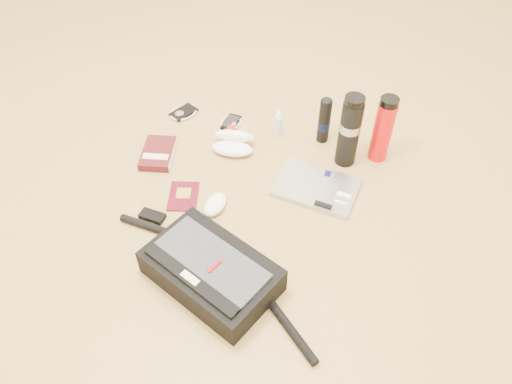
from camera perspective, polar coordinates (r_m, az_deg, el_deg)
ground at (r=1.73m, az=-1.47°, el=-2.67°), size 4.00×4.00×0.00m
messenger_bag at (r=1.53m, az=-5.22°, el=-8.94°), size 0.77×0.38×0.11m
laptop at (r=1.82m, az=6.95°, el=0.50°), size 0.31×0.23×0.03m
book at (r=1.96m, az=-11.09°, el=4.35°), size 0.16×0.20×0.03m
passport at (r=1.80m, az=-8.30°, el=-0.45°), size 0.14×0.17×0.01m
mouse at (r=1.74m, az=-4.69°, el=-1.41°), size 0.07×0.12×0.04m
sunglasses_case at (r=1.95m, az=-2.60°, el=5.66°), size 0.18×0.16×0.09m
ipod at (r=2.16m, az=-8.28°, el=9.00°), size 0.13×0.13×0.01m
phone at (r=2.09m, az=-2.87°, el=7.96°), size 0.09×0.11×0.01m
inhaler at (r=2.03m, az=-2.96°, el=6.98°), size 0.03×0.10×0.03m
spray_bottle at (r=2.00m, az=2.58°, el=7.64°), size 0.04×0.04×0.11m
aerosol_can at (r=1.97m, az=7.82°, el=8.15°), size 0.05×0.05×0.20m
thermos_black at (r=1.85m, az=10.63°, el=6.90°), size 0.09×0.09×0.30m
thermos_red at (r=1.91m, az=14.31°, el=6.95°), size 0.07×0.07×0.27m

